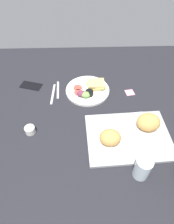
{
  "coord_description": "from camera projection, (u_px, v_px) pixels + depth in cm",
  "views": [
    {
      "loc": [
        4.42,
        80.33,
        91.02
      ],
      "look_at": [
        2.0,
        3.0,
        4.0
      ],
      "focal_mm": 32.04,
      "sensor_mm": 36.0,
      "label": 1
    }
  ],
  "objects": [
    {
      "name": "ground_plane",
      "position": [
        90.0,
        114.0,
        1.23
      ],
      "size": [
        190.0,
        150.0,
        3.0
      ],
      "primitive_type": "cube",
      "color": "black"
    },
    {
      "name": "serving_tray",
      "position": [
        128.0,
        137.0,
        1.09
      ],
      "size": [
        46.56,
        35.17,
        1.6
      ],
      "primitive_type": "cube",
      "rotation": [
        0.0,
        0.0,
        0.05
      ],
      "color": "#9EA0A3",
      "rests_on": "ground_plane"
    },
    {
      "name": "bread_plate_near",
      "position": [
        147.0,
        124.0,
        1.09
      ],
      "size": [
        21.9,
        21.9,
        10.07
      ],
      "color": "white",
      "rests_on": "serving_tray"
    },
    {
      "name": "bread_plate_far",
      "position": [
        111.0,
        140.0,
        1.03
      ],
      "size": [
        21.64,
        21.64,
        8.99
      ],
      "color": "white",
      "rests_on": "serving_tray"
    },
    {
      "name": "plate_with_salad",
      "position": [
        89.0,
        90.0,
        1.33
      ],
      "size": [
        29.0,
        29.0,
        5.4
      ],
      "color": "white",
      "rests_on": "ground_plane"
    },
    {
      "name": "drinking_glass",
      "position": [
        142.0,
        168.0,
        0.91
      ],
      "size": [
        7.49,
        7.49,
        12.44
      ],
      "primitive_type": "cylinder",
      "color": "silver",
      "rests_on": "ground_plane"
    },
    {
      "name": "espresso_cup",
      "position": [
        30.0,
        130.0,
        1.1
      ],
      "size": [
        5.6,
        5.6,
        4.0
      ],
      "primitive_type": "cylinder",
      "color": "silver",
      "rests_on": "ground_plane"
    },
    {
      "name": "fork",
      "position": [
        58.0,
        90.0,
        1.35
      ],
      "size": [
        2.34,
        17.05,
        0.5
      ],
      "primitive_type": "cube",
      "rotation": [
        0.0,
        0.0,
        1.63
      ],
      "color": "#B7B7BC",
      "rests_on": "ground_plane"
    },
    {
      "name": "knife",
      "position": [
        53.0,
        94.0,
        1.32
      ],
      "size": [
        2.21,
        19.04,
        0.5
      ],
      "primitive_type": "cube",
      "rotation": [
        0.0,
        0.0,
        1.53
      ],
      "color": "#B7B7BC",
      "rests_on": "ground_plane"
    },
    {
      "name": "cell_phone",
      "position": [
        31.0,
        85.0,
        1.38
      ],
      "size": [
        15.86,
        11.01,
        0.8
      ],
      "primitive_type": "cube",
      "rotation": [
        0.0,
        0.0,
        -0.29
      ],
      "color": "black",
      "rests_on": "ground_plane"
    },
    {
      "name": "sticky_note",
      "position": [
        130.0,
        92.0,
        1.33
      ],
      "size": [
        6.5,
        6.5,
        0.12
      ],
      "primitive_type": "cube",
      "rotation": [
        0.0,
        0.0,
        0.18
      ],
      "color": "pink",
      "rests_on": "ground_plane"
    }
  ]
}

